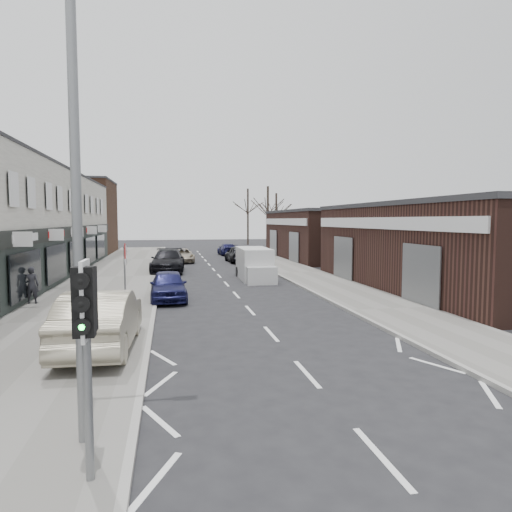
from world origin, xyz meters
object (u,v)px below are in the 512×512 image
sedan_on_pavement (101,319)px  parked_car_left_c (182,256)px  parked_car_left_a (168,285)px  warning_sign (125,256)px  parked_car_right_b (238,254)px  white_van (254,265)px  pedestrian (32,285)px  parked_car_left_b (168,261)px  street_lamp (87,166)px  parked_car_right_c (227,249)px  parked_car_right_a (253,267)px  traffic_light (86,319)px

sedan_on_pavement → parked_car_left_c: sedan_on_pavement is taller
parked_car_left_a → parked_car_left_c: parked_car_left_a is taller
warning_sign → parked_car_left_a: (1.81, 1.12, -1.50)m
parked_car_right_b → parked_car_left_a: bearing=69.3°
white_van → parked_car_left_a: (-5.35, -6.59, -0.24)m
parked_car_right_b → pedestrian: bearing=55.2°
sedan_on_pavement → parked_car_left_b: sedan_on_pavement is taller
parked_car_right_b → street_lamp: bearing=74.9°
street_lamp → parked_car_right_c: size_ratio=1.87×
parked_car_left_a → parked_car_right_c: size_ratio=0.96×
warning_sign → parked_car_right_a: warning_sign is taller
traffic_light → street_lamp: bearing=95.9°
parked_car_right_b → parked_car_right_c: parked_car_right_b is taller
white_van → parked_car_right_c: bearing=89.0°
pedestrian → parked_car_left_b: 13.47m
parked_car_left_a → parked_car_right_a: size_ratio=1.06×
parked_car_left_c → sedan_on_pavement: bearing=-98.2°
warning_sign → parked_car_right_b: size_ratio=0.61×
traffic_light → parked_car_right_b: traffic_light is taller
parked_car_left_c → parked_car_right_a: 11.89m
warning_sign → parked_car_left_b: bearing=82.2°
parked_car_right_a → parked_car_right_c: size_ratio=0.90×
parked_car_left_c → parked_car_right_c: bearing=54.5°
street_lamp → parked_car_left_a: (1.18, 13.92, -3.92)m
street_lamp → parked_car_left_b: size_ratio=1.42×
parked_car_left_a → parked_car_left_b: size_ratio=0.73×
warning_sign → sedan_on_pavement: (-0.04, -7.20, -1.24)m
warning_sign → parked_car_left_b: warning_sign is taller
street_lamp → parked_car_left_b: (1.13, 25.65, -3.80)m
pedestrian → parked_car_left_a: 5.87m
parked_car_left_b → traffic_light: bearing=-89.1°
street_lamp → parked_car_left_c: bearing=86.0°
pedestrian → parked_car_right_b: (11.87, 18.83, -0.17)m
parked_car_left_b → warning_sign: bearing=-94.7°
traffic_light → parked_car_right_a: (6.60, 23.35, -1.78)m
pedestrian → parked_car_left_a: size_ratio=0.39×
parked_car_left_a → parked_car_right_b: bearing=70.6°
white_van → parked_car_right_a: white_van is taller
parked_car_left_a → parked_car_left_b: (-0.05, 11.73, 0.12)m
pedestrian → parked_car_left_a: bearing=-178.5°
street_lamp → parked_car_right_b: (7.20, 32.32, -3.86)m
pedestrian → parked_car_left_a: pedestrian is taller
street_lamp → parked_car_left_c: street_lamp is taller
sedan_on_pavement → parked_car_right_a: bearing=-112.1°
parked_car_left_b → sedan_on_pavement: bearing=-92.1°
white_van → pedestrian: (-11.20, -7.02, -0.01)m
parked_car_left_b → parked_car_right_c: bearing=70.7°
traffic_light → white_van: 22.70m
pedestrian → parked_car_left_b: (5.80, 12.15, -0.11)m
street_lamp → traffic_light: bearing=-84.1°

